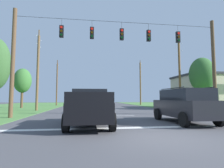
{
  "coord_description": "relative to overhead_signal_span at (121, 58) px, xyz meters",
  "views": [
    {
      "loc": [
        -2.59,
        -6.37,
        1.45
      ],
      "look_at": [
        -0.23,
        11.27,
        2.88
      ],
      "focal_mm": 28.48,
      "sensor_mm": 36.0,
      "label": 1
    }
  ],
  "objects": [
    {
      "name": "ground_plane",
      "position": [
        -0.04,
        -7.66,
        -4.71
      ],
      "size": [
        120.0,
        120.0,
        0.0
      ],
      "primitive_type": "plane",
      "color": "#47474C"
    },
    {
      "name": "shoulder_grass_right",
      "position": [
        15.19,
        7.34,
        -4.7
      ],
      "size": [
        16.0,
        80.0,
        0.03
      ],
      "primitive_type": "cube",
      "color": "#4D7E3D",
      "rests_on": "ground"
    },
    {
      "name": "stop_bar_stripe",
      "position": [
        -0.04,
        -5.39,
        -4.71
      ],
      "size": [
        13.75,
        0.45,
        0.01
      ],
      "primitive_type": "cube",
      "color": "white",
      "rests_on": "ground"
    },
    {
      "name": "lane_dash_0",
      "position": [
        -0.04,
        0.61,
        -4.71
      ],
      "size": [
        2.5,
        0.15,
        0.01
      ],
      "primitive_type": "cube",
      "rotation": [
        0.0,
        0.0,
        1.57
      ],
      "color": "white",
      "rests_on": "ground"
    },
    {
      "name": "lane_dash_1",
      "position": [
        -0.04,
        8.06,
        -4.71
      ],
      "size": [
        2.5,
        0.15,
        0.01
      ],
      "primitive_type": "cube",
      "rotation": [
        0.0,
        0.0,
        1.57
      ],
      "color": "white",
      "rests_on": "ground"
    },
    {
      "name": "lane_dash_2",
      "position": [
        -0.04,
        14.47,
        -4.71
      ],
      "size": [
        2.5,
        0.15,
        0.01
      ],
      "primitive_type": "cube",
      "rotation": [
        0.0,
        0.0,
        1.57
      ],
      "color": "white",
      "rests_on": "ground"
    },
    {
      "name": "lane_dash_3",
      "position": [
        -0.04,
        23.92,
        -4.71
      ],
      "size": [
        2.5,
        0.15,
        0.01
      ],
      "primitive_type": "cube",
      "rotation": [
        0.0,
        0.0,
        1.57
      ],
      "color": "white",
      "rests_on": "ground"
    },
    {
      "name": "overhead_signal_span",
      "position": [
        0.0,
        0.0,
        0.0
      ],
      "size": [
        16.85,
        0.31,
        8.35
      ],
      "color": "brown",
      "rests_on": "ground"
    },
    {
      "name": "pickup_truck",
      "position": [
        -2.55,
        -4.23,
        -3.75
      ],
      "size": [
        2.33,
        5.42,
        1.95
      ],
      "color": "black",
      "rests_on": "ground"
    },
    {
      "name": "suv_black",
      "position": [
        3.09,
        -4.0,
        -3.65
      ],
      "size": [
        2.27,
        4.83,
        2.05
      ],
      "color": "black",
      "rests_on": "ground"
    },
    {
      "name": "distant_car_crossing_white",
      "position": [
        -1.96,
        4.07,
        -3.92
      ],
      "size": [
        2.18,
        4.38,
        1.52
      ],
      "color": "silver",
      "rests_on": "ground"
    },
    {
      "name": "utility_pole_mid_right",
      "position": [
        8.95,
        7.13,
        -0.12
      ],
      "size": [
        0.27,
        1.65,
        9.17
      ],
      "color": "brown",
      "rests_on": "ground"
    },
    {
      "name": "utility_pole_far_right",
      "position": [
        8.73,
        23.67,
        0.07
      ],
      "size": [
        0.32,
        1.59,
        9.85
      ],
      "color": "brown",
      "rests_on": "ground"
    },
    {
      "name": "utility_pole_mid_left",
      "position": [
        -8.62,
        7.86,
        0.06
      ],
      "size": [
        0.29,
        1.89,
        9.71
      ],
      "color": "brown",
      "rests_on": "ground"
    },
    {
      "name": "utility_pole_far_left",
      "position": [
        -8.97,
        23.1,
        -0.22
      ],
      "size": [
        0.27,
        1.87,
        9.29
      ],
      "color": "brown",
      "rests_on": "ground"
    },
    {
      "name": "tree_roadside_right",
      "position": [
        -12.51,
        14.25,
        -0.63
      ],
      "size": [
        2.56,
        2.56,
        5.97
      ],
      "color": "brown",
      "rests_on": "ground"
    },
    {
      "name": "tree_roadside_left",
      "position": [
        11.78,
        6.75,
        -0.26
      ],
      "size": [
        3.15,
        3.15,
        6.66
      ],
      "color": "brown",
      "rests_on": "ground"
    },
    {
      "name": "roadside_store",
      "position": [
        16.82,
        10.77,
        -2.22
      ],
      "size": [
        11.45,
        8.58,
        4.97
      ],
      "color": "beige",
      "rests_on": "ground"
    }
  ]
}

